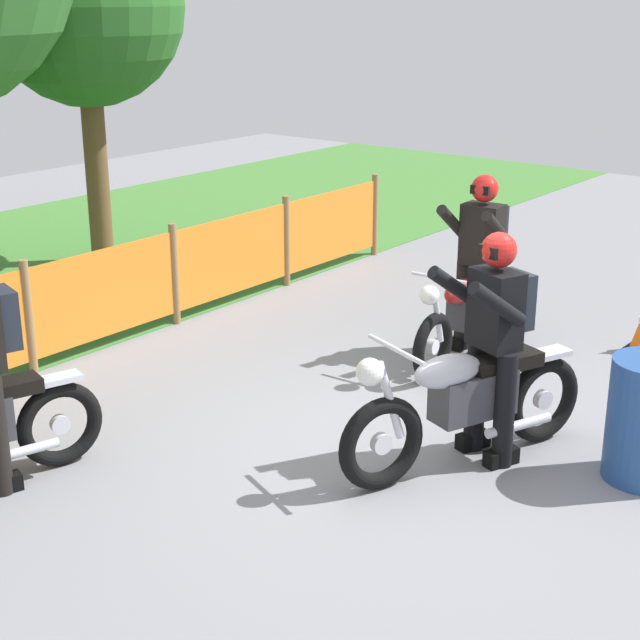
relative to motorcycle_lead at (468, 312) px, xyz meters
The scene contains 7 objects.
ground 2.01m from the motorcycle_lead, 163.43° to the right, with size 24.00×24.00×0.02m, color gray.
barrier_fence 3.40m from the motorcycle_lead, 123.38° to the left, with size 8.85×0.08×1.05m.
tree_near_right 5.94m from the motorcycle_lead, 88.81° to the left, with size 2.33×2.33×4.25m.
motorcycle_lead is the anchor object (origin of this frame).
motorcycle_third 2.16m from the motorcycle_lead, 150.43° to the right, with size 2.03×0.96×1.01m.
rider_lead 0.55m from the motorcycle_lead, ahead, with size 0.69×0.56×1.69m.
rider_third 2.08m from the motorcycle_lead, 145.39° to the right, with size 0.77×0.68×1.69m.
Camera 1 is at (-5.60, -3.61, 3.25)m, focal length 54.32 mm.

